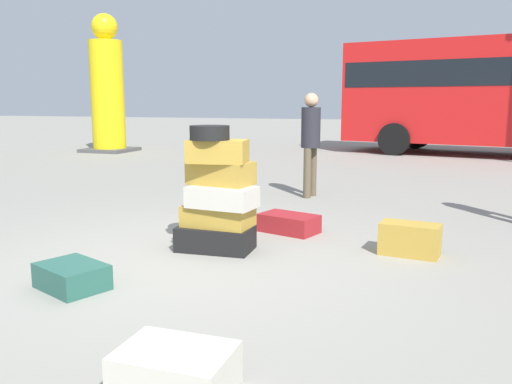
% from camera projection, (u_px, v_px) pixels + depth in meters
% --- Properties ---
extents(ground_plane, '(80.00, 80.00, 0.00)m').
position_uv_depth(ground_plane, '(187.00, 262.00, 5.07)').
color(ground_plane, gray).
extents(suitcase_tower, '(0.82, 0.60, 1.27)m').
position_uv_depth(suitcase_tower, '(218.00, 196.00, 5.40)').
color(suitcase_tower, black).
rests_on(suitcase_tower, ground).
extents(suitcase_tan_foreground_near, '(0.61, 0.38, 0.32)m').
position_uv_depth(suitcase_tan_foreground_near, '(410.00, 239.00, 5.28)').
color(suitcase_tan_foreground_near, '#B28C33').
rests_on(suitcase_tan_foreground_near, ground).
extents(suitcase_cream_upright_blue, '(0.59, 0.43, 0.24)m').
position_uv_depth(suitcase_cream_upright_blue, '(175.00, 372.00, 2.77)').
color(suitcase_cream_upright_blue, beige).
rests_on(suitcase_cream_upright_blue, ground).
extents(suitcase_maroon_left_side, '(0.74, 0.57, 0.21)m').
position_uv_depth(suitcase_maroon_left_side, '(289.00, 223.00, 6.21)').
color(suitcase_maroon_left_side, maroon).
rests_on(suitcase_maroon_left_side, ground).
extents(suitcase_teal_white_trunk, '(0.67, 0.59, 0.20)m').
position_uv_depth(suitcase_teal_white_trunk, '(72.00, 276.00, 4.34)').
color(suitcase_teal_white_trunk, '#26594C').
rests_on(suitcase_teal_white_trunk, ground).
extents(suitcase_cream_behind_tower, '(0.24, 0.36, 0.63)m').
position_uv_depth(suitcase_cream_behind_tower, '(216.00, 190.00, 7.22)').
color(suitcase_cream_behind_tower, beige).
rests_on(suitcase_cream_behind_tower, ground).
extents(person_bearded_onlooker, '(0.30, 0.34, 1.63)m').
position_uv_depth(person_bearded_onlooker, '(311.00, 136.00, 8.36)').
color(person_bearded_onlooker, brown).
rests_on(person_bearded_onlooker, ground).
extents(yellow_dummy_statue, '(1.37, 1.37, 4.02)m').
position_uv_depth(yellow_dummy_statue, '(107.00, 91.00, 15.85)').
color(yellow_dummy_statue, yellow).
rests_on(yellow_dummy_statue, ground).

